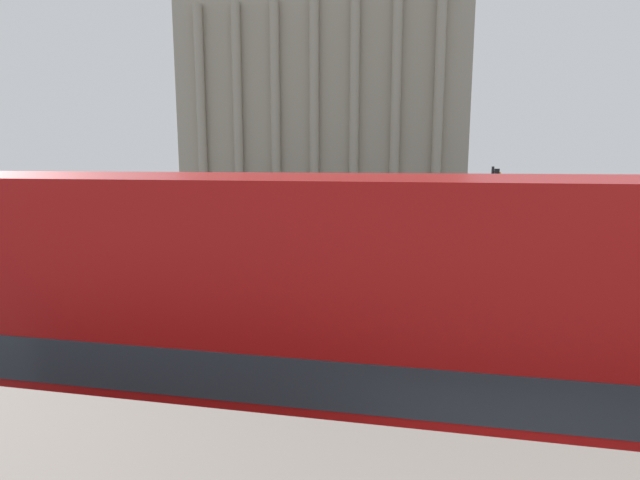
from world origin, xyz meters
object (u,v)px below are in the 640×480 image
traffic_light_far (493,196)px  pedestrian_yellow (502,207)px  double_decker_bus (155,328)px  pedestrian_grey (341,206)px  plaza_building_left (326,90)px  car_black (428,269)px  car_silver (503,252)px  pedestrian_olive (612,237)px  pedestrian_red (389,217)px  traffic_light_near (486,241)px

traffic_light_far → pedestrian_yellow: (2.31, 12.00, -1.55)m
double_decker_bus → pedestrian_yellow: (8.64, 30.83, -1.27)m
double_decker_bus → pedestrian_grey: bearing=89.5°
plaza_building_left → car_black: size_ratio=7.06×
plaza_building_left → pedestrian_yellow: (15.80, -18.61, -10.51)m
double_decker_bus → pedestrian_yellow: double_decker_bus is taller
plaza_building_left → car_black: 41.27m
plaza_building_left → car_silver: plaza_building_left is taller
double_decker_bus → pedestrian_olive: (10.91, 17.22, -1.22)m
pedestrian_grey → pedestrian_yellow: size_ratio=1.04×
plaza_building_left → traffic_light_far: bearing=-66.2°
traffic_light_far → pedestrian_red: size_ratio=2.22×
traffic_light_near → pedestrian_red: 15.89m
traffic_light_far → pedestrian_red: bearing=140.9°
double_decker_bus → pedestrian_yellow: 32.04m
double_decker_bus → plaza_building_left: bearing=93.3°
pedestrian_yellow → car_silver: bearing=70.1°
traffic_light_near → pedestrian_yellow: 23.87m
plaza_building_left → pedestrian_grey: plaza_building_left is taller
car_silver → double_decker_bus: bearing=24.3°
double_decker_bus → car_silver: double_decker_bus is taller
car_black → car_silver: 4.59m
car_silver → pedestrian_olive: size_ratio=2.36×
traffic_light_near → plaza_building_left: bearing=105.6°
traffic_light_far → pedestrian_olive: 5.08m
plaza_building_left → pedestrian_yellow: size_ratio=17.38×
car_black → pedestrian_yellow: 20.50m
traffic_light_near → pedestrian_olive: size_ratio=1.93×
double_decker_bus → pedestrian_olive: size_ratio=6.19×
plaza_building_left → traffic_light_far: (13.49, -30.62, -8.96)m
double_decker_bus → plaza_building_left: (-7.15, 49.44, 9.23)m
traffic_light_near → traffic_light_far: 11.62m
traffic_light_far → pedestrian_grey: traffic_light_far is taller
pedestrian_yellow → pedestrian_olive: pedestrian_olive is taller
double_decker_bus → pedestrian_grey: double_decker_bus is taller
pedestrian_grey → car_black: bearing=0.7°
plaza_building_left → pedestrian_olive: (18.06, -32.22, -10.46)m
traffic_light_near → traffic_light_far: (1.70, 11.49, 0.27)m
car_silver → pedestrian_grey: (-8.44, 13.56, 0.33)m
traffic_light_far → double_decker_bus: bearing=-108.6°
pedestrian_red → pedestrian_yellow: 10.79m
plaza_building_left → pedestrian_grey: bearing=-76.9°
traffic_light_near → car_black: traffic_light_near is taller
double_decker_bus → traffic_light_near: double_decker_bus is taller
car_black → pedestrian_olive: pedestrian_olive is taller
traffic_light_far → car_black: traffic_light_far is taller
double_decker_bus → pedestrian_yellow: bearing=69.4°
car_silver → pedestrian_red: (-4.83, 8.22, 0.31)m
plaza_building_left → car_black: bearing=-74.7°
pedestrian_yellow → traffic_light_near: bearing=68.9°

